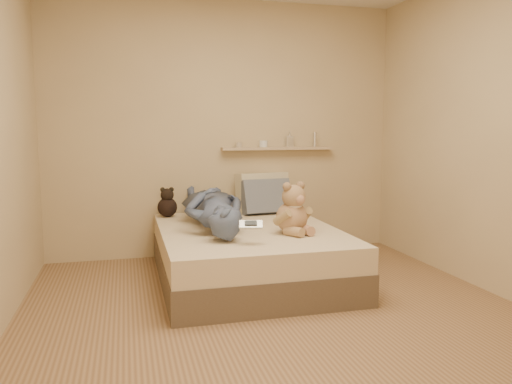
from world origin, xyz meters
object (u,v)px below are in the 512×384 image
object	(u,v)px
pillow_cream	(262,192)
person	(213,207)
wall_shelf	(278,148)
game_console	(251,224)
teddy_bear	(293,212)
pillow_grey	(266,197)
dark_plush	(167,204)
bed	(248,254)

from	to	relation	value
pillow_cream	person	distance (m)	0.92
pillow_cream	wall_shelf	distance (m)	0.49
game_console	teddy_bear	size ratio (longest dim) A/B	0.43
pillow_grey	wall_shelf	distance (m)	0.56
wall_shelf	dark_plush	bearing A→B (deg)	-171.88
pillow_cream	pillow_grey	distance (m)	0.14
pillow_grey	bed	bearing A→B (deg)	-117.59
teddy_bear	person	bearing A→B (deg)	141.27
dark_plush	wall_shelf	distance (m)	1.30
dark_plush	wall_shelf	bearing A→B (deg)	8.12
pillow_grey	person	distance (m)	0.83
wall_shelf	person	bearing A→B (deg)	-137.99
dark_plush	bed	bearing A→B (deg)	-49.87
dark_plush	wall_shelf	world-z (taller)	wall_shelf
game_console	wall_shelf	xyz separation A→B (m)	(0.67, 1.52, 0.50)
bed	wall_shelf	xyz separation A→B (m)	(0.55, 0.91, 0.88)
game_console	teddy_bear	world-z (taller)	teddy_bear
bed	person	bearing A→B (deg)	149.66
teddy_bear	pillow_grey	distance (m)	1.00
pillow_cream	bed	bearing A→B (deg)	-113.44
dark_plush	pillow_grey	bearing A→B (deg)	-2.98
pillow_cream	wall_shelf	world-z (taller)	wall_shelf
pillow_cream	wall_shelf	xyz separation A→B (m)	(0.19, 0.08, 0.45)
game_console	pillow_cream	distance (m)	1.52
person	teddy_bear	bearing A→B (deg)	143.48
bed	dark_plush	world-z (taller)	dark_plush
person	wall_shelf	bearing A→B (deg)	-135.78
wall_shelf	pillow_cream	bearing A→B (deg)	-157.44
bed	pillow_grey	distance (m)	0.87
bed	game_console	xyz separation A→B (m)	(-0.12, -0.61, 0.38)
game_console	dark_plush	world-z (taller)	dark_plush
teddy_bear	pillow_cream	size ratio (longest dim) A/B	0.78
bed	dark_plush	bearing A→B (deg)	130.13
bed	pillow_grey	xyz separation A→B (m)	(0.36, 0.69, 0.40)
pillow_grey	wall_shelf	size ratio (longest dim) A/B	0.42
teddy_bear	game_console	bearing A→B (deg)	-145.23
pillow_cream	person	size ratio (longest dim) A/B	0.38
bed	teddy_bear	world-z (taller)	teddy_bear
bed	pillow_grey	size ratio (longest dim) A/B	3.80
wall_shelf	teddy_bear	bearing A→B (deg)	-101.29
pillow_cream	wall_shelf	size ratio (longest dim) A/B	0.46
bed	game_console	size ratio (longest dim) A/B	10.33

